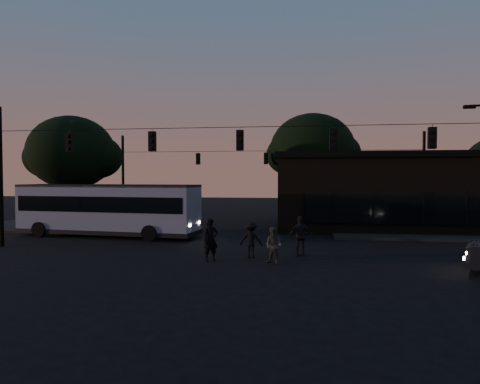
# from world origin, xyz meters

# --- Properties ---
(ground) EXTENTS (120.00, 120.00, 0.00)m
(ground) POSITION_xyz_m (0.00, 0.00, 0.00)
(ground) COLOR black
(ground) RESTS_ON ground
(sidewalk_far_right) EXTENTS (14.00, 10.00, 0.15)m
(sidewalk_far_right) POSITION_xyz_m (12.00, 14.00, 0.07)
(sidewalk_far_right) COLOR black
(sidewalk_far_right) RESTS_ON ground
(sidewalk_far_left) EXTENTS (14.00, 10.00, 0.15)m
(sidewalk_far_left) POSITION_xyz_m (-14.00, 14.00, 0.07)
(sidewalk_far_left) COLOR black
(sidewalk_far_left) RESTS_ON ground
(building) EXTENTS (15.40, 10.41, 5.40)m
(building) POSITION_xyz_m (9.00, 15.97, 2.71)
(building) COLOR black
(building) RESTS_ON ground
(tree_behind) EXTENTS (7.60, 7.60, 9.43)m
(tree_behind) POSITION_xyz_m (4.00, 22.00, 6.19)
(tree_behind) COLOR black
(tree_behind) RESTS_ON ground
(tree_left) EXTENTS (6.40, 6.40, 8.30)m
(tree_left) POSITION_xyz_m (-14.00, 13.00, 5.57)
(tree_left) COLOR black
(tree_left) RESTS_ON ground
(signal_rig_near) EXTENTS (26.24, 0.30, 7.50)m
(signal_rig_near) POSITION_xyz_m (0.00, 4.00, 4.45)
(signal_rig_near) COLOR black
(signal_rig_near) RESTS_ON ground
(signal_rig_far) EXTENTS (26.24, 0.30, 7.50)m
(signal_rig_far) POSITION_xyz_m (0.00, 20.00, 4.20)
(signal_rig_far) COLOR black
(signal_rig_far) RESTS_ON ground
(bus) EXTENTS (11.83, 3.85, 3.27)m
(bus) POSITION_xyz_m (-9.03, 8.48, 1.84)
(bus) COLOR gray
(bus) RESTS_ON ground
(pedestrian_a) EXTENTS (0.83, 0.76, 1.90)m
(pedestrian_a) POSITION_xyz_m (-0.98, 1.62, 0.95)
(pedestrian_a) COLOR black
(pedestrian_a) RESTS_ON ground
(pedestrian_b) EXTENTS (0.95, 0.88, 1.58)m
(pedestrian_b) POSITION_xyz_m (1.83, 1.39, 0.79)
(pedestrian_b) COLOR #373732
(pedestrian_b) RESTS_ON ground
(pedestrian_c) EXTENTS (1.14, 0.52, 1.90)m
(pedestrian_c) POSITION_xyz_m (2.98, 3.35, 0.95)
(pedestrian_c) COLOR black
(pedestrian_c) RESTS_ON ground
(pedestrian_d) EXTENTS (1.11, 0.66, 1.68)m
(pedestrian_d) POSITION_xyz_m (0.71, 2.62, 0.84)
(pedestrian_d) COLOR black
(pedestrian_d) RESTS_ON ground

